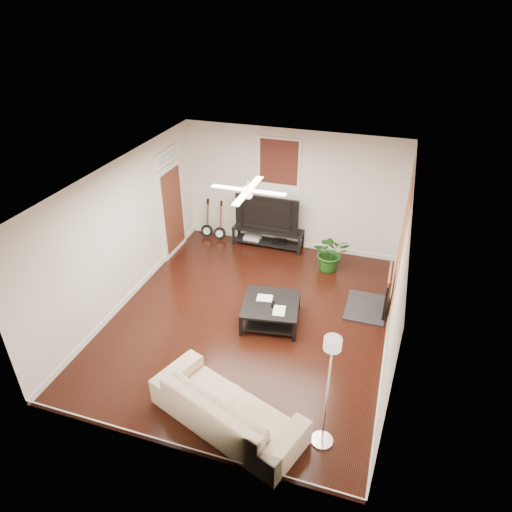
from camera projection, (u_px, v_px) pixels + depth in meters
The scene contains 14 objects.
room at pixel (249, 255), 7.97m from camera, with size 5.01×6.01×2.81m.
brick_accent at pixel (400, 250), 8.13m from camera, with size 0.02×2.20×2.80m, color #AC5F37.
fireplace at pixel (377, 290), 8.69m from camera, with size 0.80×1.10×0.92m, color black.
window_back at pixel (279, 166), 10.19m from camera, with size 1.00×0.06×1.30m, color #36100E.
door_left at pixel (172, 202), 10.25m from camera, with size 0.08×1.00×2.50m, color white.
tv_stand at pixel (268, 237), 10.96m from camera, with size 1.67×0.44×0.47m, color black.
tv at pixel (269, 212), 10.64m from camera, with size 1.49×0.20×0.86m, color black.
coffee_table at pixel (271, 312), 8.51m from camera, with size 1.02×1.02×0.43m, color black.
sofa at pixel (227, 406), 6.47m from camera, with size 2.28×0.89×0.67m, color #BEAE8F.
floor_lamp at pixel (327, 394), 5.89m from camera, with size 0.31×0.31×1.86m, color silver, non-canonical shape.
potted_plant at pixel (331, 253), 9.95m from camera, with size 0.77×0.67×0.85m, color #1C5117.
guitar_left at pixel (206, 219), 11.22m from camera, with size 0.30×0.21×0.97m, color black, non-canonical shape.
guitar_right at pixel (219, 222), 11.11m from camera, with size 0.30×0.21×0.97m, color black, non-canonical shape.
ceiling_fan at pixel (248, 190), 7.36m from camera, with size 1.24×1.24×0.32m, color white, non-canonical shape.
Camera 1 is at (2.23, -6.48, 5.46)m, focal length 32.33 mm.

